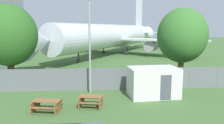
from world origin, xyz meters
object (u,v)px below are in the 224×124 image
object	(u,v)px
picnic_bench_open_grass	(91,100)
tree_near_hangar	(182,36)
portable_cabin	(153,82)
tree_left_of_cabin	(9,35)
airplane	(112,36)
picnic_bench_near_cabin	(47,104)

from	to	relation	value
picnic_bench_open_grass	tree_near_hangar	xyz separation A→B (m)	(8.89, 6.82, 4.15)
picnic_bench_open_grass	portable_cabin	bearing A→B (deg)	22.63
portable_cabin	tree_left_of_cabin	world-z (taller)	tree_left_of_cabin
airplane	portable_cabin	xyz separation A→B (m)	(1.35, -27.50, -2.63)
picnic_bench_near_cabin	tree_near_hangar	xyz separation A→B (m)	(11.73, 7.52, 4.14)
picnic_bench_open_grass	tree_near_hangar	distance (m)	11.95
portable_cabin	tree_left_of_cabin	xyz separation A→B (m)	(-12.03, 3.14, 3.57)
tree_near_hangar	tree_left_of_cabin	xyz separation A→B (m)	(-16.10, -1.66, 0.12)
portable_cabin	tree_near_hangar	bearing A→B (deg)	44.46
portable_cabin	picnic_bench_near_cabin	bearing A→B (deg)	-165.81
picnic_bench_near_cabin	tree_near_hangar	distance (m)	14.54
airplane	tree_near_hangar	xyz separation A→B (m)	(5.42, -22.69, 0.82)
picnic_bench_near_cabin	airplane	bearing A→B (deg)	78.20
airplane	tree_near_hangar	size ratio (longest dim) A/B	5.57
tree_near_hangar	tree_left_of_cabin	world-z (taller)	tree_left_of_cabin
portable_cabin	picnic_bench_near_cabin	world-z (taller)	portable_cabin
portable_cabin	tree_left_of_cabin	distance (m)	12.94
picnic_bench_near_cabin	tree_left_of_cabin	xyz separation A→B (m)	(-4.37, 5.86, 4.26)
airplane	portable_cabin	bearing A→B (deg)	33.19
airplane	picnic_bench_open_grass	world-z (taller)	airplane
tree_left_of_cabin	tree_near_hangar	bearing A→B (deg)	5.90
picnic_bench_near_cabin	tree_left_of_cabin	size ratio (longest dim) A/B	0.27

